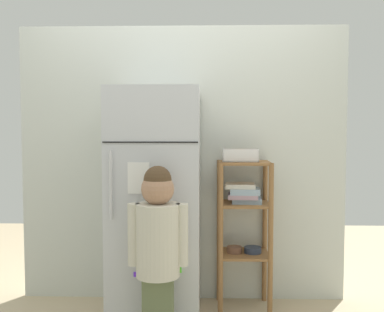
{
  "coord_description": "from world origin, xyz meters",
  "views": [
    {
      "loc": [
        0.17,
        -3.01,
        1.31
      ],
      "look_at": [
        0.08,
        0.02,
        1.12
      ],
      "focal_mm": 41.72,
      "sensor_mm": 36.0,
      "label": 1
    }
  ],
  "objects_px": {
    "pantry_shelf_unit": "(244,214)",
    "fruit_bin": "(241,156)",
    "refrigerator": "(156,204)",
    "child_standing": "(158,240)"
  },
  "relations": [
    {
      "from": "pantry_shelf_unit",
      "to": "fruit_bin",
      "type": "relative_size",
      "value": 4.26
    },
    {
      "from": "child_standing",
      "to": "fruit_bin",
      "type": "distance_m",
      "value": 0.94
    },
    {
      "from": "refrigerator",
      "to": "pantry_shelf_unit",
      "type": "height_order",
      "value": "refrigerator"
    },
    {
      "from": "refrigerator",
      "to": "fruit_bin",
      "type": "relative_size",
      "value": 6.26
    },
    {
      "from": "pantry_shelf_unit",
      "to": "child_standing",
      "type": "bearing_deg",
      "value": -131.1
    },
    {
      "from": "fruit_bin",
      "to": "child_standing",
      "type": "bearing_deg",
      "value": -130.07
    },
    {
      "from": "child_standing",
      "to": "fruit_bin",
      "type": "height_order",
      "value": "fruit_bin"
    },
    {
      "from": "refrigerator",
      "to": "child_standing",
      "type": "bearing_deg",
      "value": -82.7
    },
    {
      "from": "refrigerator",
      "to": "pantry_shelf_unit",
      "type": "relative_size",
      "value": 1.47
    },
    {
      "from": "refrigerator",
      "to": "fruit_bin",
      "type": "height_order",
      "value": "refrigerator"
    }
  ]
}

